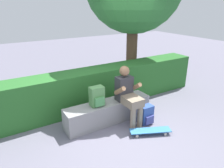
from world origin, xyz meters
TOP-DOWN VIEW (x-y plane):
  - ground_plane at (0.00, 0.00)m, footprint 24.00×24.00m
  - bench_main at (0.00, 0.45)m, footprint 1.91×0.41m
  - person_skater at (0.35, 0.24)m, footprint 0.49×0.62m
  - skateboard_near_person at (0.45, -0.39)m, footprint 0.81×0.52m
  - backpack_on_bench at (-0.27, 0.44)m, footprint 0.28×0.23m
  - backpack_on_ground at (0.65, -0.03)m, footprint 0.28×0.23m
  - hedge_row at (0.29, 1.28)m, footprint 5.54×0.61m

SIDE VIEW (x-z plane):
  - ground_plane at x=0.00m, z-range 0.00..0.00m
  - skateboard_near_person at x=0.45m, z-range 0.03..0.12m
  - backpack_on_ground at x=0.65m, z-range -0.01..0.39m
  - bench_main at x=0.00m, z-range 0.00..0.46m
  - hedge_row at x=0.29m, z-range 0.00..0.94m
  - backpack_on_bench at x=-0.27m, z-range 0.45..0.85m
  - person_skater at x=0.35m, z-range 0.05..1.26m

